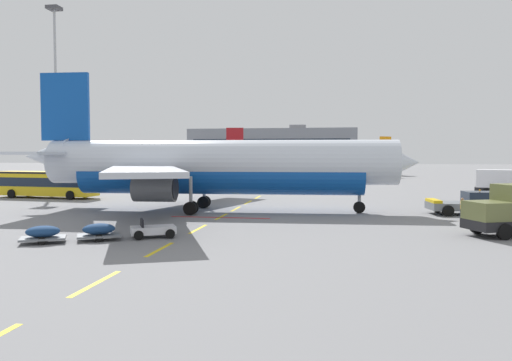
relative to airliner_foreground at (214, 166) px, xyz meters
The scene contains 12 objects.
ground 27.62m from the airliner_foreground, 30.68° to the left, with size 400.00×400.00×0.00m, color slate.
apron_paint_markings 11.96m from the airliner_foreground, 82.30° to the left, with size 8.00×93.51×0.01m.
airliner_foreground is the anchor object (origin of this frame).
pushback_tug 21.64m from the airliner_foreground, ahead, with size 6.27×3.69×2.08m.
airliner_mid_left 76.08m from the airliner_foreground, 79.91° to the left, with size 23.95×22.31×9.17m.
airliner_far_center 76.06m from the airliner_foreground, 109.72° to the left, with size 31.82×31.38×11.15m.
apron_shuttle_bus 24.28m from the airliner_foreground, 155.94° to the left, with size 12.24×3.96×3.00m.
catering_truck 36.52m from the airliner_foreground, 34.35° to the left, with size 7.39×4.29×3.14m.
baggage_train 15.95m from the airliner_foreground, 100.83° to the right, with size 8.29×5.30×1.14m.
ground_crew_worker 20.33m from the airliner_foreground, ahead, with size 0.34×0.67×1.71m.
apron_light_mast_near 41.51m from the airliner_foreground, 139.71° to the left, with size 1.80×1.80×26.39m.
terminal_satellite 150.38m from the airliner_foreground, 95.50° to the left, with size 63.12×20.00×16.07m.
Camera 1 is at (27.24, -16.12, 5.00)m, focal length 35.08 mm.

